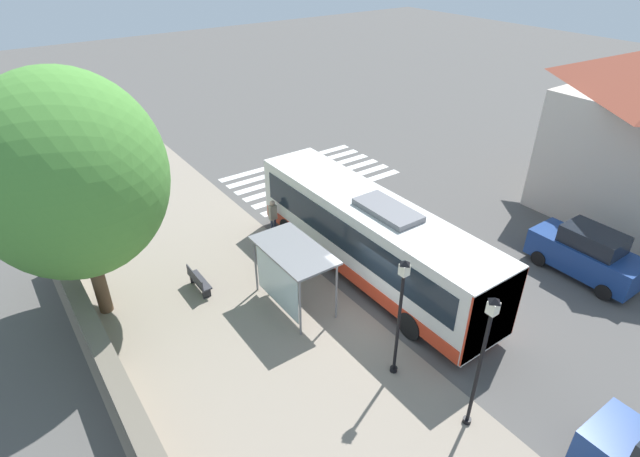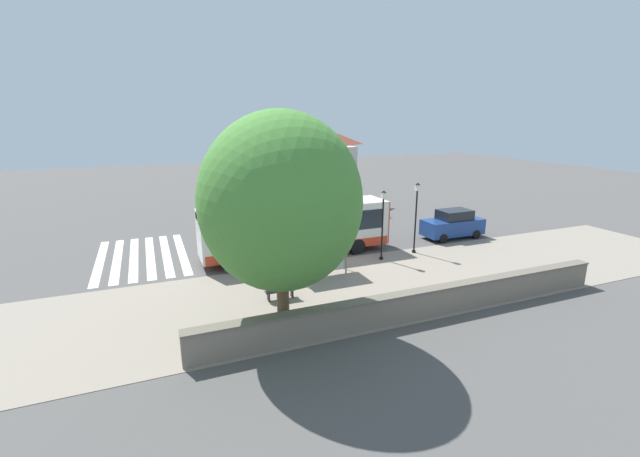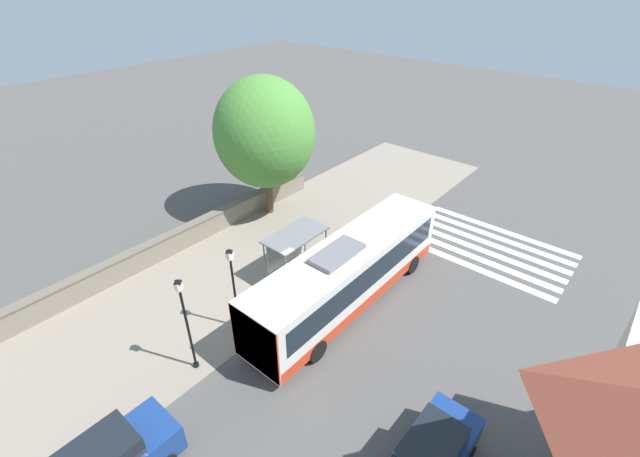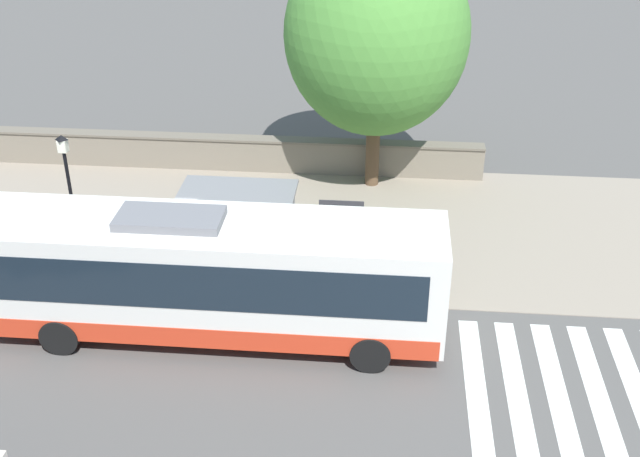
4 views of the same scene
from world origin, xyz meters
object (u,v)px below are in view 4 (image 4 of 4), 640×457
pedestrian (398,275)px  shade_tree (377,35)px  bus (209,274)px  street_lamp_near (71,193)px  bus_shelter (239,200)px  bench (341,214)px

pedestrian → shade_tree: shade_tree is taller
bus → street_lamp_near: (-2.73, -4.51, 0.75)m
shade_tree → bus: bearing=-22.4°
bus_shelter → street_lamp_near: street_lamp_near is taller
bus → bus_shelter: bearing=178.1°
pedestrian → shade_tree: (-7.75, -0.94, 4.38)m
bus → street_lamp_near: 5.32m
bus → shade_tree: (-9.33, 3.84, 3.64)m
bus_shelter → bench: bus_shelter is taller
bench → shade_tree: bearing=164.9°
pedestrian → bench: size_ratio=1.22×
bus_shelter → street_lamp_near: (0.88, -4.63, 0.48)m
bus_shelter → shade_tree: bearing=147.0°
bus_shelter → street_lamp_near: 4.74m
bus → bench: size_ratio=8.07×
bus → bus_shelter: bus is taller
bus → bus_shelter: 3.63m
bench → bus: bearing=-26.0°
street_lamp_near → shade_tree: bearing=128.3°
bench → shade_tree: 6.02m
bus_shelter → pedestrian: bus_shelter is taller
bench → street_lamp_near: bearing=-66.0°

